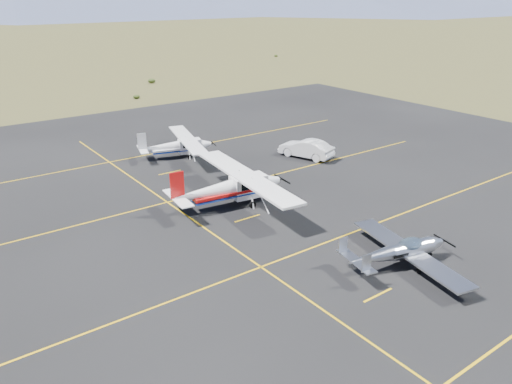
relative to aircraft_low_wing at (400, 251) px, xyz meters
name	(u,v)px	position (x,y,z in m)	size (l,w,h in m)	color
ground	(366,250)	(-0.09, 2.24, -0.88)	(1600.00, 1600.00, 0.00)	#383D1C
apron	(288,210)	(-0.09, 9.24, -0.88)	(72.00, 72.00, 0.02)	black
aircraft_low_wing	(400,251)	(0.00, 0.00, 0.00)	(6.17, 8.48, 1.83)	silver
aircraft_cessna	(230,187)	(-2.83, 12.17, 0.50)	(7.43, 12.32, 3.11)	white
aircraft_plain	(177,145)	(-0.66, 24.00, 0.22)	(6.49, 9.74, 2.48)	white
sedan	(306,149)	(8.57, 17.22, -0.06)	(1.72, 4.92, 1.62)	silver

